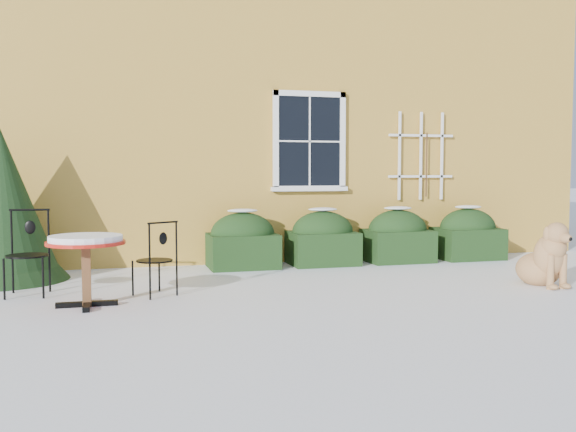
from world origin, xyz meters
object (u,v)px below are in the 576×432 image
object	(u,v)px
patio_chair_far	(28,252)
dog	(546,259)
evergreen_shrub	(1,218)
bistro_table	(86,247)
patio_chair_near	(156,259)

from	to	relation	value
patio_chair_far	dog	bearing A→B (deg)	-5.39
evergreen_shrub	bistro_table	bearing A→B (deg)	-60.38
patio_chair_far	dog	xyz separation A→B (m)	(6.39, -1.14, -0.17)
evergreen_shrub	bistro_table	size ratio (longest dim) A/B	2.52
patio_chair_near	patio_chair_far	size ratio (longest dim) A/B	0.87
dog	patio_chair_far	bearing A→B (deg)	166.04
bistro_table	dog	xyz separation A→B (m)	(5.69, -0.26, -0.31)
evergreen_shrub	patio_chair_far	bearing A→B (deg)	-68.23
evergreen_shrub	patio_chair_near	xyz separation A→B (m)	(1.96, -1.65, -0.41)
patio_chair_near	bistro_table	bearing A→B (deg)	-1.85
evergreen_shrub	dog	bearing A→B (deg)	-18.70
patio_chair_near	dog	distance (m)	4.95
bistro_table	dog	world-z (taller)	dog
evergreen_shrub	bistro_table	world-z (taller)	evergreen_shrub
dog	patio_chair_near	bearing A→B (deg)	168.35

